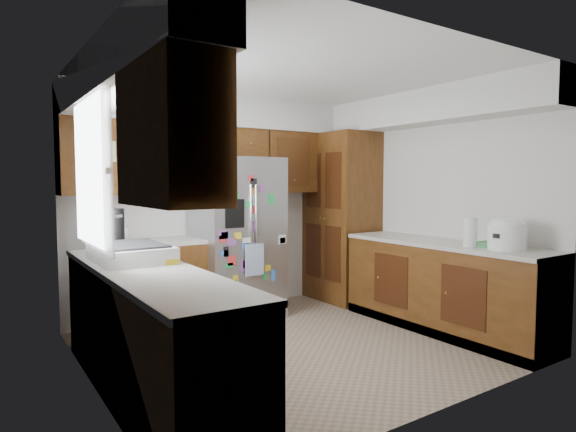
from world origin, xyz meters
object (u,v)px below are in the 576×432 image
object	(u,v)px
pantry	(341,217)
paper_towel	(470,232)
rice_cooker	(507,233)
fridge	(237,237)

from	to	relation	value
pantry	paper_towel	xyz separation A→B (m)	(-0.13, -2.01, -0.02)
pantry	paper_towel	bearing A→B (deg)	-93.60
pantry	paper_towel	size ratio (longest dim) A/B	7.78
paper_towel	rice_cooker	bearing A→B (deg)	-66.67
paper_towel	pantry	bearing A→B (deg)	86.40
rice_cooker	paper_towel	world-z (taller)	rice_cooker
fridge	pantry	bearing A→B (deg)	-2.06
fridge	paper_towel	xyz separation A→B (m)	(1.37, -2.06, 0.16)
rice_cooker	fridge	bearing A→B (deg)	122.48
rice_cooker	paper_towel	distance (m)	0.32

